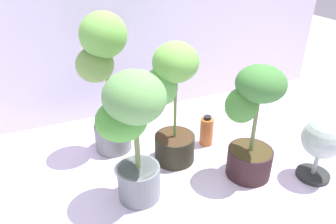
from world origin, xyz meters
name	(u,v)px	position (x,y,z in m)	size (l,w,h in m)	color
ground_plane	(187,173)	(0.00, 0.00, 0.00)	(8.00, 8.00, 0.00)	silver
potted_plant_back_left	(104,73)	(-0.34, 0.41, 0.51)	(0.35, 0.31, 0.85)	gray
potted_plant_front_left	(132,125)	(-0.32, -0.06, 0.43)	(0.40, 0.40, 0.69)	slate
potted_plant_center	(172,98)	(-0.03, 0.15, 0.41)	(0.36, 0.35, 0.72)	black
potted_plant_front_right	(252,120)	(0.30, -0.13, 0.35)	(0.32, 0.32, 0.65)	#301C1E
floor_fan	(322,141)	(0.64, -0.29, 0.24)	(0.30, 0.30, 0.36)	#232624
nutrient_bottle	(207,131)	(0.24, 0.23, 0.10)	(0.09, 0.09, 0.20)	#B75D28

